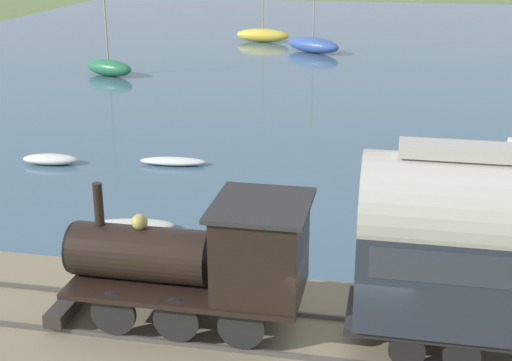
{
  "coord_description": "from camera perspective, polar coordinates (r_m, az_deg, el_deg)",
  "views": [
    {
      "loc": [
        -13.58,
        -0.64,
        9.13
      ],
      "look_at": [
        6.62,
        3.37,
        1.82
      ],
      "focal_mm": 50.0,
      "sensor_mm": 36.0,
      "label": 1
    }
  ],
  "objects": [
    {
      "name": "rowboat_far_out",
      "position": [
        30.33,
        -16.14,
        1.65
      ],
      "size": [
        1.09,
        2.35,
        0.42
      ],
      "rotation": [
        0.0,
        0.0,
        0.1
      ],
      "color": "silver",
      "rests_on": "harbor_water"
    },
    {
      "name": "rail_embankment",
      "position": [
        16.43,
        7.39,
        -13.39
      ],
      "size": [
        5.58,
        56.0,
        0.61
      ],
      "color": "#84755B",
      "rests_on": "ground"
    },
    {
      "name": "sailboat_yellow",
      "position": [
        61.6,
        0.53,
        11.58
      ],
      "size": [
        1.79,
        4.66,
        8.44
      ],
      "rotation": [
        0.0,
        0.0,
        -0.09
      ],
      "color": "gold",
      "rests_on": "harbor_water"
    },
    {
      "name": "sailboat_green",
      "position": [
        47.99,
        -11.7,
        8.91
      ],
      "size": [
        2.52,
        3.95,
        8.86
      ],
      "rotation": [
        0.0,
        0.0,
        -0.36
      ],
      "color": "#236B42",
      "rests_on": "harbor_water"
    },
    {
      "name": "rowboat_off_pier",
      "position": [
        23.14,
        -10.07,
        -3.57
      ],
      "size": [
        1.49,
        2.97,
        0.32
      ],
      "rotation": [
        0.0,
        0.0,
        0.21
      ],
      "color": "beige",
      "rests_on": "harbor_water"
    },
    {
      "name": "harbor_water",
      "position": [
        57.63,
        10.6,
        10.1
      ],
      "size": [
        80.0,
        80.0,
        0.01
      ],
      "color": "#426075",
      "rests_on": "ground"
    },
    {
      "name": "steam_locomotive",
      "position": [
        15.88,
        -3.94,
        -6.01
      ],
      "size": [
        2.36,
        5.83,
        3.22
      ],
      "color": "black",
      "rests_on": "rail_embankment"
    },
    {
      "name": "sailboat_blue",
      "position": [
        56.28,
        4.59,
        10.79
      ],
      "size": [
        3.92,
        4.95,
        8.03
      ],
      "rotation": [
        0.0,
        0.0,
        -0.55
      ],
      "color": "#335199",
      "rests_on": "harbor_water"
    },
    {
      "name": "rowboat_mid_harbor",
      "position": [
        29.25,
        -6.66,
        1.54
      ],
      "size": [
        1.0,
        2.77,
        0.31
      ],
      "rotation": [
        0.0,
        0.0,
        0.1
      ],
      "color": "silver",
      "rests_on": "harbor_water"
    }
  ]
}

